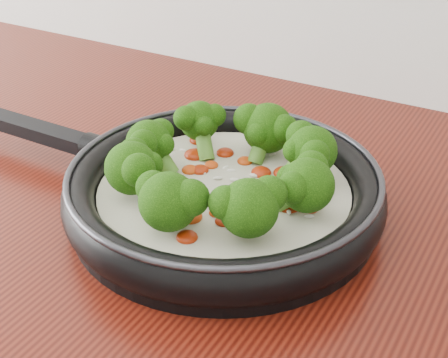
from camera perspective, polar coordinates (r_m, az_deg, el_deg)
The scene contains 1 object.
skillet at distance 0.74m, azimuth -0.18°, elevation -0.71°, with size 0.57×0.37×0.11m.
Camera 1 is at (0.32, 0.52, 1.32)m, focal length 52.88 mm.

